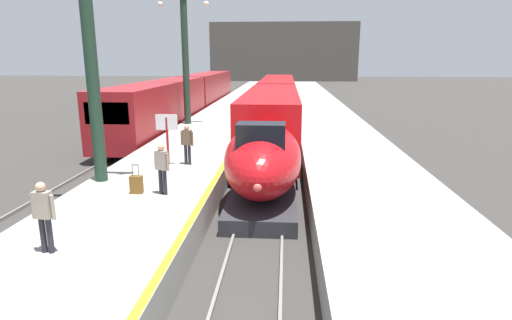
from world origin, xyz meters
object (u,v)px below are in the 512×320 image
(rolling_suitcase, at_px, (136,184))
(highspeed_train_main, at_px, (275,108))
(passenger_mid_platform, at_px, (187,141))
(departure_info_board, at_px, (167,129))
(passenger_far_waiting, at_px, (44,212))
(station_column_mid, at_px, (88,29))
(station_column_far, at_px, (185,44))
(passenger_near_edge, at_px, (162,165))
(regional_train_adjacent, at_px, (189,95))

(rolling_suitcase, bearing_deg, highspeed_train_main, 76.65)
(passenger_mid_platform, distance_m, departure_info_board, 0.96)
(highspeed_train_main, bearing_deg, passenger_far_waiting, -102.04)
(station_column_mid, distance_m, station_column_far, 13.79)
(passenger_far_waiting, bearing_deg, highspeed_train_main, 77.96)
(highspeed_train_main, height_order, station_column_far, station_column_far)
(station_column_far, xyz_separation_m, passenger_near_edge, (2.72, -15.21, -4.29))
(station_column_far, xyz_separation_m, rolling_suitcase, (1.81, -15.16, -4.97))
(passenger_far_waiting, bearing_deg, rolling_suitcase, 83.23)
(departure_info_board, bearing_deg, passenger_far_waiting, -93.56)
(station_column_far, bearing_deg, regional_train_adjacent, 102.17)
(departure_info_board, bearing_deg, station_column_mid, -125.85)
(station_column_mid, xyz_separation_m, station_column_far, (0.00, 13.79, -0.04))
(highspeed_train_main, xyz_separation_m, passenger_far_waiting, (-4.61, -21.63, 0.11))
(station_column_far, bearing_deg, departure_info_board, -80.93)
(station_column_mid, bearing_deg, passenger_mid_platform, 44.75)
(station_column_far, height_order, passenger_near_edge, station_column_far)
(rolling_suitcase, bearing_deg, regional_train_adjacent, 98.98)
(regional_train_adjacent, xyz_separation_m, passenger_near_edge, (4.92, -25.41, -0.09))
(regional_train_adjacent, xyz_separation_m, station_column_mid, (2.20, -23.99, 4.24))
(station_column_far, relative_size, passenger_far_waiting, 5.16)
(station_column_mid, distance_m, departure_info_board, 4.90)
(station_column_mid, distance_m, rolling_suitcase, 5.50)
(passenger_mid_platform, relative_size, departure_info_board, 0.80)
(station_column_far, xyz_separation_m, passenger_mid_platform, (2.61, -11.21, -4.29))
(passenger_near_edge, distance_m, departure_info_board, 4.05)
(highspeed_train_main, height_order, passenger_near_edge, highspeed_train_main)
(highspeed_train_main, relative_size, passenger_near_edge, 22.31)
(highspeed_train_main, distance_m, passenger_mid_platform, 13.67)
(highspeed_train_main, bearing_deg, station_column_mid, -110.41)
(passenger_near_edge, bearing_deg, station_column_far, 100.14)
(station_column_far, height_order, departure_info_board, station_column_far)
(highspeed_train_main, bearing_deg, rolling_suitcase, -103.35)
(station_column_far, distance_m, passenger_near_edge, 16.04)
(regional_train_adjacent, distance_m, departure_info_board, 21.87)
(rolling_suitcase, bearing_deg, station_column_mid, 142.84)
(passenger_near_edge, bearing_deg, station_column_mid, 152.48)
(passenger_near_edge, xyz_separation_m, rolling_suitcase, (-0.91, 0.05, -0.69))
(station_column_mid, height_order, rolling_suitcase, station_column_mid)
(passenger_mid_platform, bearing_deg, highspeed_train_main, 76.07)
(station_column_mid, relative_size, passenger_mid_platform, 5.20)
(highspeed_train_main, height_order, passenger_mid_platform, highspeed_train_main)
(departure_info_board, bearing_deg, passenger_near_edge, -76.80)
(passenger_near_edge, distance_m, passenger_mid_platform, 4.01)
(station_column_mid, xyz_separation_m, rolling_suitcase, (1.81, -1.37, -5.01))
(station_column_far, bearing_deg, passenger_far_waiting, -86.23)
(passenger_near_edge, bearing_deg, rolling_suitcase, 177.16)
(passenger_far_waiting, distance_m, rolling_suitcase, 4.48)
(passenger_far_waiting, bearing_deg, station_column_far, 93.77)
(passenger_far_waiting, height_order, rolling_suitcase, passenger_far_waiting)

